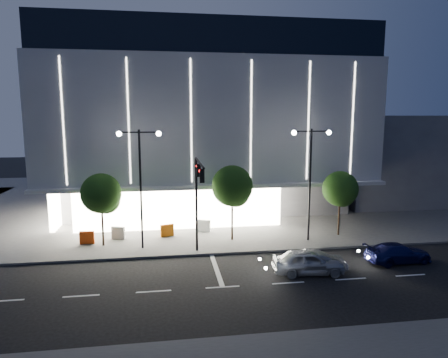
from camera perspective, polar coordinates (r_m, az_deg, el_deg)
name	(u,v)px	position (r m, az deg, el deg)	size (l,w,h in m)	color
ground	(187,279)	(25.50, -5.29, -14.03)	(160.00, 160.00, 0.00)	black
sidewalk_museum	(217,198)	(48.85, -1.00, -2.68)	(70.00, 40.00, 0.15)	#474747
museum	(201,122)	(45.95, -3.28, 8.12)	(30.00, 25.80, 18.00)	#4C4C51
annex_building	(379,155)	(54.90, 21.31, 3.19)	(16.00, 20.00, 10.00)	#4C4C51
traffic_mast	(198,189)	(27.32, -3.74, -1.42)	(0.33, 5.89, 7.07)	black
street_lamp_west	(140,171)	(29.77, -11.88, 1.08)	(3.16, 0.36, 9.00)	black
street_lamp_east	(310,168)	(31.75, 12.24, 1.55)	(3.16, 0.36, 9.00)	black
tree_left	(102,196)	(31.41, -17.09, -2.28)	(3.02, 3.02, 5.72)	black
tree_mid	(233,188)	(31.41, 1.22, -1.32)	(3.25, 3.25, 6.15)	black
tree_right	(340,191)	(34.15, 16.29, -1.62)	(2.91, 2.91, 5.51)	black
car_lead	(308,262)	(26.45, 11.96, -11.51)	(1.84, 4.57, 1.56)	#A6A8AE
car_second	(317,261)	(27.22, 13.19, -11.32)	(1.30, 3.74, 1.23)	#9C9DA3
car_third	(398,253)	(30.29, 23.60, -9.65)	(1.86, 4.58, 1.33)	#161852
barrier_a	(87,237)	(32.98, -18.99, -7.91)	(1.10, 0.25, 1.00)	#F1460D
barrier_b	(118,233)	(33.51, -14.88, -7.44)	(1.10, 0.25, 1.00)	#BCBCBC
barrier_c	(167,230)	(33.42, -8.13, -7.27)	(1.10, 0.25, 1.00)	#D8600C
barrier_d	(204,226)	(34.54, -2.87, -6.65)	(1.10, 0.25, 1.00)	white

